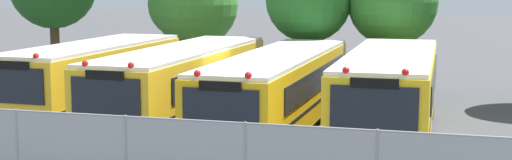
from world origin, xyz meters
TOP-DOWN VIEW (x-y plane):
  - ground_plane at (0.00, 0.00)m, footprint 160.00×160.00m
  - school_bus_0 at (-4.96, 0.13)m, footprint 2.69×9.33m
  - school_bus_1 at (-1.69, 0.14)m, footprint 2.74×10.80m
  - school_bus_2 at (1.68, -0.18)m, footprint 2.60×11.52m
  - school_bus_3 at (5.13, -0.11)m, footprint 2.69×10.41m
  - tree_1 at (-4.97, 9.57)m, footprint 4.26×4.04m
  - tree_2 at (1.20, 6.74)m, footprint 3.51×3.51m
  - tree_3 at (4.60, 7.20)m, footprint 3.60×3.60m
  - chainlink_fence at (0.07, -7.83)m, footprint 16.49×0.07m

SIDE VIEW (x-z plane):
  - ground_plane at x=0.00m, z-range 0.00..0.00m
  - chainlink_fence at x=0.07m, z-range 0.04..1.89m
  - school_bus_2 at x=1.68m, z-range 0.07..2.69m
  - school_bus_1 at x=-1.69m, z-range 0.07..2.75m
  - school_bus_0 at x=-4.96m, z-range 0.07..2.82m
  - school_bus_3 at x=5.13m, z-range 0.07..2.82m
  - tree_1 at x=-4.97m, z-range 0.81..6.49m
  - tree_3 at x=4.60m, z-range 1.02..6.75m
  - tree_2 at x=1.20m, z-range 1.07..6.83m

